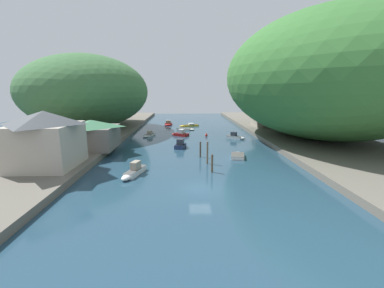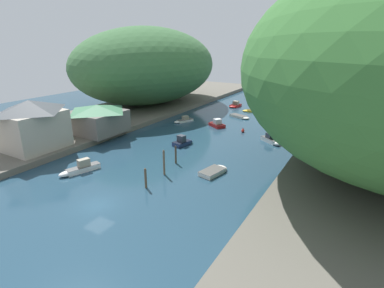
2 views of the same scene
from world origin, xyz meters
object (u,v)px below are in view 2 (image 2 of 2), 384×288
Objects in this scene: boat_open_rowboat at (255,111)px; channel_buoy_near at (243,131)px; boat_far_upstream at (240,117)px; boathouse_shed at (98,118)px; boat_navy_launch at (271,140)px; boat_mid_channel at (215,171)px; boat_small_dinghy at (183,142)px; right_bank_cottage at (348,113)px; person_on_quay at (111,126)px; boat_near_quay at (80,169)px; boat_red_skiff at (235,105)px; waterfront_building at (32,124)px; boat_white_cruiser at (183,120)px; boat_yellow_tender at (216,124)px.

channel_buoy_near is (3.88, -17.99, 0.10)m from boat_open_rowboat.
boat_far_upstream is (-0.87, -7.36, -0.04)m from boat_open_rowboat.
boathouse_shed is 2.04× the size of boat_navy_launch.
boat_small_dinghy is at bearing 153.46° from boat_mid_channel.
boat_far_upstream is (-21.59, -0.76, -3.33)m from right_bank_cottage.
boat_mid_channel is 2.79× the size of person_on_quay.
boat_near_quay is 49.34m from boat_red_skiff.
person_on_quay is (-9.44, -35.45, 1.45)m from boat_red_skiff.
boat_mid_channel is (-2.90, -16.01, -0.20)m from boat_navy_launch.
boat_mid_channel is 23.96m from person_on_quay.
boat_navy_launch reaches higher than boat_red_skiff.
channel_buoy_near is (6.05, 11.92, -0.16)m from boat_small_dinghy.
right_bank_cottage is 1.38× the size of boat_near_quay.
boathouse_shed is 1.88× the size of boat_mid_channel.
right_bank_cottage is (40.48, 38.40, -1.20)m from waterfront_building.
boat_white_cruiser is (-3.58, -20.09, -0.07)m from boat_red_skiff.
boat_open_rowboat is at bearing 158.45° from boat_red_skiff.
person_on_quay is at bearing 72.93° from waterfront_building.
right_bank_cottage reaches higher than person_on_quay.
waterfront_building is 5.25× the size of person_on_quay.
boat_far_upstream is 11.67m from boat_red_skiff.
boat_yellow_tender is at bearing 126.91° from boat_mid_channel.
waterfront_building reaches higher than channel_buoy_near.
waterfront_building is 2.06× the size of boat_navy_launch.
boat_yellow_tender is 6.52m from channel_buoy_near.
right_bank_cottage reaches higher than channel_buoy_near.
boat_far_upstream is 13.52m from boat_white_cruiser.
boat_red_skiff is 2.52× the size of person_on_quay.
boat_navy_launch is (-10.34, -14.75, -3.09)m from right_bank_cottage.
boat_near_quay reaches higher than boat_mid_channel.
right_bank_cottage reaches higher than boat_small_dinghy.
boat_yellow_tender is 0.82× the size of boat_near_quay.
channel_buoy_near is at bearing 36.53° from boathouse_shed.
person_on_quay reaches higher than boat_small_dinghy.
boat_near_quay is at bearing -7.22° from waterfront_building.
boat_red_skiff is (1.68, 49.31, -0.08)m from boat_near_quay.
boat_red_skiff is at bearing 109.92° from boat_small_dinghy.
boat_mid_channel is 26.72m from boat_white_cruiser.
right_bank_cottage reaches higher than boat_open_rowboat.
waterfront_building reaches higher than boat_mid_channel.
right_bank_cottage is 29.00m from boat_red_skiff.
boat_far_upstream is at bearing -84.04° from boat_near_quay.
boat_far_upstream is at bearing 114.08° from channel_buoy_near.
boat_yellow_tender is 0.97× the size of boat_white_cruiser.
boathouse_shed is at bearing -10.90° from boat_far_upstream.
boat_yellow_tender is at bearing -74.27° from boat_navy_launch.
boat_mid_channel is 18.13m from boat_near_quay.
boathouse_shed reaches higher than person_on_quay.
waterfront_building is at bearing 147.50° from person_on_quay.
boat_far_upstream is 39.79m from boat_near_quay.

